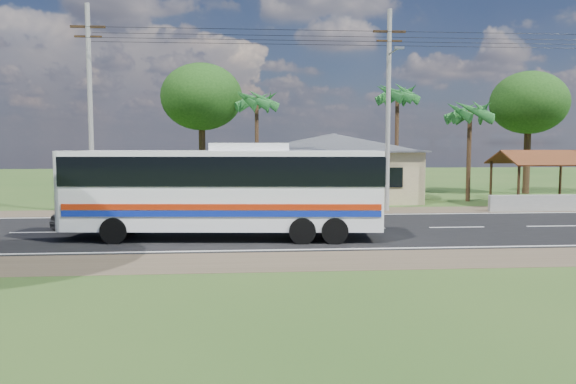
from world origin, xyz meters
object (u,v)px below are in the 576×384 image
(motorcycle, at_px, (322,203))
(small_car, at_px, (85,211))
(coach_bus, at_px, (225,184))
(waiting_shed, at_px, (542,160))

(motorcycle, distance_m, small_car, 12.80)
(small_car, bearing_deg, motorcycle, 32.99)
(coach_bus, xyz_separation_m, motorcycle, (5.17, 9.30, -1.75))
(waiting_shed, distance_m, small_car, 26.10)
(coach_bus, bearing_deg, waiting_shed, 34.50)
(waiting_shed, distance_m, motorcycle, 13.78)
(small_car, bearing_deg, coach_bus, -23.14)
(coach_bus, distance_m, motorcycle, 10.78)
(waiting_shed, xyz_separation_m, small_car, (-25.17, -6.61, -2.03))
(coach_bus, bearing_deg, motorcycle, 65.88)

